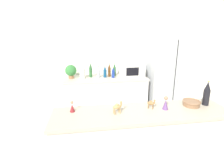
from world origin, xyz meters
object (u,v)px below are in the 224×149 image
object	(u,v)px
potted_plant	(71,71)
paper_towel_roll	(82,73)
back_bottle_4	(115,70)
back_bottle_1	(105,72)
back_bottle_5	(109,70)
fruit_bowl	(191,103)
back_bottle_3	(91,70)
camel_figurine	(117,107)
back_bottle_0	(99,72)
camel_figurine_second	(151,103)
wise_man_figurine_crimson	(166,104)
refrigerator	(167,76)
back_bottle_2	(113,73)
wise_man_figurine_purple	(72,107)
microwave	(132,70)
wine_bottle	(207,94)

from	to	relation	value
potted_plant	paper_towel_roll	world-z (taller)	potted_plant
back_bottle_4	back_bottle_1	bearing A→B (deg)	-157.02
back_bottle_5	fruit_bowl	xyz separation A→B (m)	(0.75, -1.85, 0.02)
potted_plant	back_bottle_3	size ratio (longest dim) A/B	0.91
back_bottle_4	camel_figurine	size ratio (longest dim) A/B	1.97
back_bottle_0	back_bottle_3	xyz separation A→B (m)	(-0.16, 0.05, 0.03)
potted_plant	camel_figurine_second	xyz separation A→B (m)	(1.05, -1.83, 0.03)
wise_man_figurine_crimson	potted_plant	bearing A→B (deg)	122.80
potted_plant	fruit_bowl	xyz separation A→B (m)	(1.56, -1.82, 0.00)
refrigerator	back_bottle_2	distance (m)	1.24
back_bottle_0	back_bottle_2	bearing A→B (deg)	-10.17
paper_towel_roll	back_bottle_2	distance (m)	0.65
back_bottle_5	back_bottle_0	bearing A→B (deg)	-169.79
paper_towel_roll	wise_man_figurine_crimson	bearing A→B (deg)	-62.01
back_bottle_2	wise_man_figurine_purple	distance (m)	1.86
microwave	wise_man_figurine_crimson	world-z (taller)	wise_man_figurine_crimson
microwave	camel_figurine	world-z (taller)	microwave
refrigerator	back_bottle_0	world-z (taller)	refrigerator
back_bottle_3	fruit_bowl	xyz separation A→B (m)	(1.15, -1.87, 0.01)
back_bottle_3	fruit_bowl	size ratio (longest dim) A/B	1.51
refrigerator	potted_plant	world-z (taller)	refrigerator
refrigerator	back_bottle_1	world-z (taller)	refrigerator
back_bottle_2	camel_figurine_second	world-z (taller)	camel_figurine_second
refrigerator	potted_plant	distance (m)	2.12
microwave	potted_plant	bearing A→B (deg)	-179.36
back_bottle_5	wise_man_figurine_crimson	world-z (taller)	back_bottle_5
back_bottle_3	back_bottle_5	xyz separation A→B (m)	(0.40, -0.01, -0.01)
microwave	back_bottle_3	distance (m)	0.91
wise_man_figurine_crimson	back_bottle_4	bearing A→B (deg)	97.97
back_bottle_2	wine_bottle	xyz separation A→B (m)	(0.86, -1.76, 0.16)
back_bottle_3	microwave	bearing A→B (deg)	-1.69
potted_plant	microwave	bearing A→B (deg)	0.64
camel_figurine	back_bottle_3	bearing A→B (deg)	96.93
camel_figurine	wise_man_figurine_purple	xyz separation A→B (m)	(-0.49, 0.11, -0.03)
back_bottle_0	wine_bottle	distance (m)	2.16
back_bottle_3	wine_bottle	distance (m)	2.30
refrigerator	back_bottle_4	size ratio (longest dim) A/B	6.27
wine_bottle	wise_man_figurine_purple	xyz separation A→B (m)	(-1.58, 0.05, -0.09)
refrigerator	camel_figurine	distance (m)	2.36
back_bottle_2	wise_man_figurine_crimson	bearing A→B (deg)	-79.72
back_bottle_3	fruit_bowl	world-z (taller)	back_bottle_3
fruit_bowl	camel_figurine	bearing A→B (deg)	-176.02
back_bottle_2	wise_man_figurine_crimson	size ratio (longest dim) A/B	1.45
back_bottle_1	back_bottle_5	bearing A→B (deg)	21.71
refrigerator	back_bottle_4	xyz separation A→B (m)	(-1.18, 0.14, 0.16)
back_bottle_5	camel_figurine	bearing A→B (deg)	-94.93
camel_figurine	microwave	bearing A→B (deg)	70.57
paper_towel_roll	fruit_bowl	bearing A→B (deg)	-53.45
paper_towel_roll	wine_bottle	xyz separation A→B (m)	(1.51, -1.79, 0.16)
back_bottle_3	wine_bottle	size ratio (longest dim) A/B	1.04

